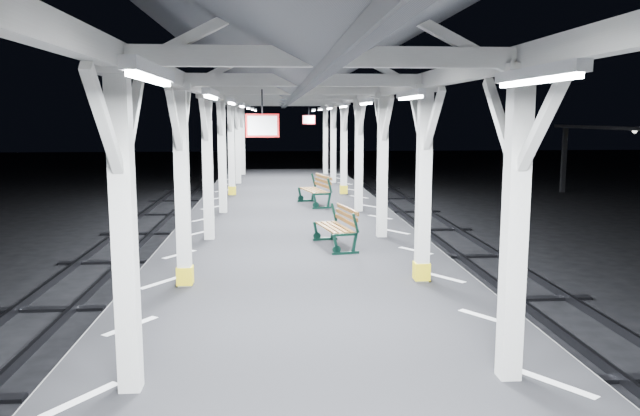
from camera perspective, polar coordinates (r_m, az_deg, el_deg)
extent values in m
plane|color=black|center=(9.09, -0.71, -16.35)|extent=(120.00, 120.00, 0.00)
cube|color=black|center=(8.89, -0.71, -13.42)|extent=(6.00, 50.00, 1.00)
cube|color=silver|center=(8.91, -16.91, -10.28)|extent=(1.00, 48.00, 0.01)
cube|color=silver|center=(9.19, 14.95, -9.64)|extent=(1.00, 48.00, 0.01)
cube|color=#2D2D33|center=(10.31, 25.62, -13.64)|extent=(0.08, 60.00, 0.16)
cube|color=silver|center=(6.53, -17.45, -2.63)|extent=(0.22, 0.22, 3.20)
cube|color=silver|center=(6.43, -18.11, 12.06)|extent=(0.40, 0.40, 0.12)
cube|color=silver|center=(6.95, -16.83, 7.60)|extent=(0.10, 0.99, 0.99)
cube|color=silver|center=(5.88, -19.16, 7.41)|extent=(0.10, 0.99, 0.99)
cube|color=silver|center=(10.42, -12.48, 1.56)|extent=(0.22, 0.22, 3.20)
cube|color=silver|center=(10.36, -12.77, 10.72)|extent=(0.40, 0.40, 0.12)
cube|color=yellow|center=(10.67, -12.24, -6.03)|extent=(0.26, 0.26, 0.30)
cube|color=silver|center=(10.89, -12.26, 7.93)|extent=(0.10, 0.99, 0.99)
cube|color=silver|center=(9.80, -13.15, 7.87)|extent=(0.10, 0.99, 0.99)
cube|color=silver|center=(14.37, -10.22, 3.46)|extent=(0.22, 0.22, 3.20)
cube|color=silver|center=(14.32, -10.40, 10.09)|extent=(0.40, 0.40, 0.12)
cube|color=silver|center=(14.86, -10.12, 8.07)|extent=(0.10, 0.99, 0.99)
cube|color=silver|center=(13.77, -10.58, 8.04)|extent=(0.10, 0.99, 0.99)
cube|color=silver|center=(18.34, -8.94, 4.54)|extent=(0.22, 0.22, 3.20)
cube|color=silver|center=(18.30, -9.06, 9.73)|extent=(0.40, 0.40, 0.12)
cube|color=silver|center=(18.85, -8.88, 8.14)|extent=(0.10, 0.99, 0.99)
cube|color=silver|center=(17.75, -9.17, 8.12)|extent=(0.10, 0.99, 0.99)
cube|color=silver|center=(22.32, -8.11, 5.23)|extent=(0.22, 0.22, 3.20)
cube|color=silver|center=(22.29, -8.20, 9.49)|extent=(0.40, 0.40, 0.12)
cube|color=yellow|center=(22.44, -8.03, 1.61)|extent=(0.26, 0.26, 0.30)
cube|color=silver|center=(22.84, -8.08, 8.19)|extent=(0.10, 0.99, 0.99)
cube|color=silver|center=(21.74, -8.27, 8.18)|extent=(0.10, 0.99, 0.99)
cube|color=silver|center=(26.31, -7.53, 5.71)|extent=(0.22, 0.22, 3.20)
cube|color=silver|center=(26.28, -7.60, 9.33)|extent=(0.40, 0.40, 0.12)
cube|color=silver|center=(26.83, -7.51, 8.22)|extent=(0.10, 0.99, 0.99)
cube|color=silver|center=(25.73, -7.65, 8.21)|extent=(0.10, 0.99, 0.99)
cube|color=silver|center=(30.30, -7.10, 6.06)|extent=(0.22, 0.22, 3.20)
cube|color=silver|center=(30.28, -7.16, 9.20)|extent=(0.40, 0.40, 0.12)
cube|color=silver|center=(30.82, -7.09, 8.24)|extent=(0.10, 0.99, 0.99)
cube|color=silver|center=(29.72, -7.19, 8.24)|extent=(0.10, 0.99, 0.99)
cube|color=silver|center=(6.83, 17.35, -2.15)|extent=(0.22, 0.22, 3.20)
cube|color=silver|center=(6.73, 17.98, 11.88)|extent=(0.40, 0.40, 0.12)
cube|color=silver|center=(7.23, 16.15, 7.64)|extent=(0.10, 0.99, 0.99)
cube|color=silver|center=(6.21, 19.69, 7.41)|extent=(0.10, 0.99, 0.99)
cube|color=silver|center=(10.61, 9.45, 1.77)|extent=(0.22, 0.22, 3.20)
cube|color=silver|center=(10.55, 9.67, 10.76)|extent=(0.40, 0.40, 0.12)
cube|color=yellow|center=(10.86, 9.26, -5.69)|extent=(0.26, 0.26, 0.30)
cube|color=silver|center=(11.07, 8.91, 8.02)|extent=(0.10, 0.99, 0.99)
cube|color=silver|center=(10.00, 10.35, 7.96)|extent=(0.10, 0.99, 0.99)
cube|color=silver|center=(14.50, 5.73, 3.60)|extent=(0.22, 0.22, 3.20)
cube|color=silver|center=(14.46, 5.82, 10.17)|extent=(0.40, 0.40, 0.12)
cube|color=silver|center=(15.00, 5.43, 8.16)|extent=(0.10, 0.99, 0.99)
cube|color=silver|center=(13.91, 6.19, 8.13)|extent=(0.10, 0.99, 0.99)
cube|color=silver|center=(18.45, 3.58, 4.64)|extent=(0.22, 0.22, 3.20)
cube|color=silver|center=(18.41, 3.63, 9.81)|extent=(0.40, 0.40, 0.12)
cube|color=silver|center=(18.95, 3.39, 8.23)|extent=(0.10, 0.99, 0.99)
cube|color=silver|center=(17.86, 3.86, 8.21)|extent=(0.10, 0.99, 0.99)
cube|color=silver|center=(22.41, 2.19, 5.32)|extent=(0.22, 0.22, 3.20)
cube|color=silver|center=(22.38, 2.22, 9.57)|extent=(0.40, 0.40, 0.12)
cube|color=yellow|center=(22.53, 2.17, 1.71)|extent=(0.26, 0.26, 0.30)
cube|color=silver|center=(22.92, 2.06, 8.26)|extent=(0.10, 0.99, 0.99)
cube|color=silver|center=(21.83, 2.37, 8.26)|extent=(0.10, 0.99, 0.99)
cube|color=silver|center=(26.38, 1.22, 5.79)|extent=(0.22, 0.22, 3.20)
cube|color=silver|center=(26.36, 1.23, 9.39)|extent=(0.40, 0.40, 0.12)
cube|color=silver|center=(26.90, 1.12, 8.29)|extent=(0.10, 0.99, 0.99)
cube|color=silver|center=(25.81, 1.35, 8.28)|extent=(0.10, 0.99, 0.99)
cube|color=silver|center=(30.36, 0.50, 6.13)|extent=(0.22, 0.22, 3.20)
cube|color=silver|center=(30.34, 0.51, 9.27)|extent=(0.40, 0.40, 0.12)
cube|color=silver|center=(30.89, 0.42, 8.30)|extent=(0.10, 0.99, 0.99)
cube|color=silver|center=(29.79, 0.59, 8.30)|extent=(0.10, 0.99, 0.99)
cube|color=silver|center=(8.39, -14.84, 12.06)|extent=(0.18, 48.00, 0.24)
cube|color=silver|center=(8.63, 12.92, 12.02)|extent=(0.18, 48.00, 0.24)
cube|color=silver|center=(6.28, 0.38, 13.66)|extent=(4.20, 0.14, 0.20)
cube|color=silver|center=(10.26, -1.45, 11.61)|extent=(4.20, 0.14, 0.20)
cube|color=silver|center=(14.26, -2.25, 10.71)|extent=(4.20, 0.14, 0.20)
cube|color=silver|center=(18.25, -2.70, 10.20)|extent=(4.20, 0.14, 0.20)
cube|color=silver|center=(22.25, -2.98, 9.88)|extent=(4.20, 0.14, 0.20)
cube|color=silver|center=(26.25, -3.18, 9.65)|extent=(4.20, 0.14, 0.20)
cube|color=silver|center=(30.25, -3.32, 9.48)|extent=(4.20, 0.14, 0.20)
cube|color=#4C4E53|center=(8.35, -10.07, 15.95)|extent=(2.80, 49.00, 1.45)
cube|color=#4C4E53|center=(8.50, 8.36, 15.85)|extent=(2.80, 49.00, 1.45)
cube|color=silver|center=(4.32, -15.21, 12.03)|extent=(0.10, 1.35, 0.08)
cube|color=white|center=(4.32, -15.19, 11.37)|extent=(0.05, 1.25, 0.05)
cube|color=silver|center=(8.28, -9.92, 10.32)|extent=(0.10, 1.35, 0.08)
cube|color=white|center=(8.28, -9.91, 9.98)|extent=(0.05, 1.25, 0.05)
cube|color=silver|center=(12.27, -8.08, 9.70)|extent=(0.10, 1.35, 0.08)
cube|color=white|center=(12.26, -8.07, 9.47)|extent=(0.05, 1.25, 0.05)
cube|color=silver|center=(16.26, -7.14, 9.38)|extent=(0.10, 1.35, 0.08)
cube|color=white|center=(16.26, -7.14, 9.21)|extent=(0.05, 1.25, 0.05)
cube|color=silver|center=(20.25, -6.57, 9.19)|extent=(0.10, 1.35, 0.08)
cube|color=white|center=(20.25, -6.57, 9.05)|extent=(0.05, 1.25, 0.05)
cube|color=silver|center=(24.25, -6.19, 9.06)|extent=(0.10, 1.35, 0.08)
cube|color=white|center=(24.25, -6.19, 8.94)|extent=(0.05, 1.25, 0.05)
cube|color=silver|center=(28.25, -5.92, 8.96)|extent=(0.10, 1.35, 0.08)
cube|color=white|center=(28.25, -5.92, 8.86)|extent=(0.05, 1.25, 0.05)
cube|color=silver|center=(4.61, 19.18, 11.61)|extent=(0.10, 1.35, 0.08)
cube|color=white|center=(4.61, 19.15, 11.00)|extent=(0.05, 1.25, 0.05)
cube|color=silver|center=(8.44, 8.24, 10.32)|extent=(0.10, 1.35, 0.08)
cube|color=white|center=(8.43, 8.23, 9.99)|extent=(0.05, 1.25, 0.05)
cube|color=silver|center=(12.37, 4.20, 9.75)|extent=(0.10, 1.35, 0.08)
cube|color=white|center=(12.37, 4.20, 9.52)|extent=(0.05, 1.25, 0.05)
cube|color=silver|center=(16.34, 2.13, 9.44)|extent=(0.10, 1.35, 0.08)
cube|color=white|center=(16.34, 2.13, 9.26)|extent=(0.05, 1.25, 0.05)
cube|color=silver|center=(20.32, 0.87, 9.24)|extent=(0.10, 1.35, 0.08)
cube|color=white|center=(20.32, 0.87, 9.10)|extent=(0.05, 1.25, 0.05)
cube|color=silver|center=(24.30, 0.02, 9.10)|extent=(0.10, 1.35, 0.08)
cube|color=white|center=(24.30, 0.02, 8.98)|extent=(0.05, 1.25, 0.05)
cube|color=silver|center=(28.29, -0.59, 9.00)|extent=(0.10, 1.35, 0.08)
cube|color=white|center=(28.29, -0.59, 8.90)|extent=(0.05, 1.25, 0.05)
cylinder|color=black|center=(9.44, -5.32, 9.68)|extent=(0.02, 0.02, 0.36)
cube|color=red|center=(9.44, -5.29, 7.52)|extent=(0.50, 0.03, 0.35)
cube|color=white|center=(9.44, -5.29, 7.52)|extent=(0.44, 0.04, 0.29)
cylinder|color=black|center=(24.64, -1.03, 8.91)|extent=(0.02, 0.02, 0.36)
cube|color=red|center=(24.64, -1.03, 8.08)|extent=(0.50, 0.03, 0.35)
cube|color=white|center=(24.64, -1.03, 8.08)|extent=(0.44, 0.05, 0.29)
cube|color=black|center=(33.60, 21.41, 4.15)|extent=(0.20, 0.20, 3.30)
sphere|color=silver|center=(28.25, 26.83, 6.32)|extent=(0.20, 0.20, 0.20)
sphere|color=silver|center=(33.54, 21.55, 6.83)|extent=(0.20, 0.20, 0.20)
cube|color=black|center=(12.78, 2.34, -4.14)|extent=(0.57, 0.17, 0.06)
cube|color=black|center=(12.68, 1.44, -3.36)|extent=(0.15, 0.08, 0.44)
cube|color=black|center=(12.80, 3.16, -3.25)|extent=(0.14, 0.07, 0.44)
cube|color=black|center=(12.73, 3.26, -1.39)|extent=(0.16, 0.08, 0.42)
cube|color=black|center=(14.22, 0.46, -2.85)|extent=(0.57, 0.17, 0.06)
cube|color=black|center=(14.13, -0.36, -2.14)|extent=(0.15, 0.08, 0.44)
cube|color=black|center=(14.24, 1.20, -2.06)|extent=(0.14, 0.07, 0.44)
cube|color=black|center=(14.17, 1.28, -0.38)|extent=(0.16, 0.08, 0.42)
cube|color=brown|center=(13.37, 0.57, -1.82)|extent=(0.37, 1.44, 0.03)
cube|color=brown|center=(13.40, 1.08, -1.80)|extent=(0.37, 1.44, 0.03)
cube|color=brown|center=(13.44, 1.59, -1.77)|extent=(0.37, 1.44, 0.03)
cube|color=brown|center=(13.48, 2.10, -1.75)|extent=(0.37, 1.44, 0.03)
cube|color=brown|center=(13.47, 2.37, -1.17)|extent=(0.33, 1.44, 0.09)
cube|color=brown|center=(13.46, 2.45, -0.65)|extent=(0.33, 1.44, 0.09)
cube|color=brown|center=(13.44, 2.53, -0.12)|extent=(0.33, 1.44, 0.09)
cube|color=black|center=(19.02, 0.21, 0.02)|extent=(0.63, 0.21, 0.06)
cube|color=black|center=(18.92, -0.46, 0.62)|extent=(0.17, 0.09, 0.49)
cube|color=black|center=(19.06, 0.82, 0.68)|extent=(0.15, 0.08, 0.49)
cube|color=black|center=(19.01, 0.88, 2.07)|extent=(0.18, 0.09, 0.46)
cube|color=black|center=(20.62, -1.21, 0.67)|extent=(0.63, 0.21, 0.06)
cube|color=black|center=(20.53, -1.83, 1.23)|extent=(0.17, 0.09, 0.49)
cube|color=black|center=(20.65, -0.65, 1.28)|extent=(0.15, 0.08, 0.49)
cube|color=black|center=(20.61, -0.60, 2.56)|extent=(0.18, 0.09, 0.46)
cube|color=brown|center=(19.70, -1.12, 1.61)|extent=(0.46, 1.58, 0.04)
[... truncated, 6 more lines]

